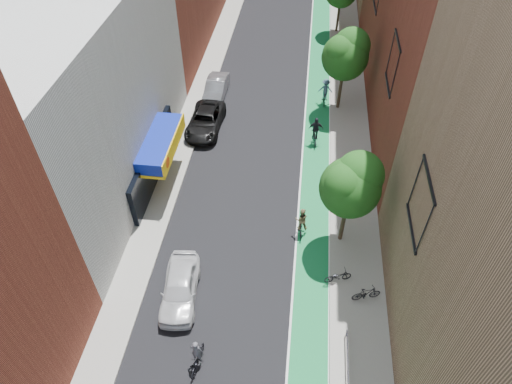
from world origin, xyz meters
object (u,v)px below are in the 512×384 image
(cyclist_lane_far, at_px, (325,92))
(parked_car_silver, at_px, (216,88))
(cyclist_lane_near, at_px, (301,223))
(cyclist_lane_mid, at_px, (315,133))
(parked_car_white, at_px, (180,287))
(parked_car_black, at_px, (205,121))
(cyclist_lead, at_px, (197,357))

(cyclist_lane_far, bearing_deg, parked_car_silver, 2.38)
(cyclist_lane_near, bearing_deg, parked_car_silver, -67.26)
(cyclist_lane_near, xyz_separation_m, cyclist_lane_far, (1.30, 14.48, 0.12))
(cyclist_lane_mid, relative_size, cyclist_lane_far, 1.02)
(cyclist_lane_far, bearing_deg, parked_car_white, 70.72)
(parked_car_white, xyz_separation_m, cyclist_lane_mid, (6.84, 14.21, 0.09))
(parked_car_white, bearing_deg, cyclist_lane_far, 63.61)
(parked_car_white, bearing_deg, cyclist_lane_near, 34.75)
(cyclist_lane_far, bearing_deg, cyclist_lane_near, 86.38)
(parked_car_silver, distance_m, cyclist_lane_mid, 10.02)
(parked_car_black, height_order, cyclist_lane_far, cyclist_lane_far)
(parked_car_white, bearing_deg, parked_car_silver, 89.06)
(parked_car_white, height_order, parked_car_silver, parked_car_white)
(cyclist_lead, relative_size, cyclist_lane_far, 0.90)
(parked_car_black, relative_size, cyclist_lane_far, 2.47)
(parked_car_silver, relative_size, cyclist_lane_far, 2.13)
(parked_car_white, xyz_separation_m, cyclist_lane_far, (7.50, 19.75, 0.19))
(cyclist_lead, relative_size, cyclist_lane_near, 0.98)
(cyclist_lead, distance_m, cyclist_lane_far, 24.10)
(parked_car_black, distance_m, cyclist_lane_far, 10.27)
(parked_car_black, bearing_deg, parked_car_silver, 91.48)
(cyclist_lane_near, bearing_deg, cyclist_lead, 57.36)
(parked_car_silver, relative_size, cyclist_lead, 2.35)
(parked_car_black, bearing_deg, cyclist_lane_far, 29.17)
(cyclist_lane_near, bearing_deg, cyclist_lane_far, -100.91)
(cyclist_lane_mid, bearing_deg, parked_car_black, -9.63)
(cyclist_lane_near, bearing_deg, parked_car_black, -57.02)
(cyclist_lead, distance_m, cyclist_lane_near, 9.98)
(parked_car_white, bearing_deg, cyclist_lead, -70.65)
(parked_car_black, bearing_deg, parked_car_white, -82.42)
(parked_car_silver, distance_m, cyclist_lane_near, 16.33)
(parked_car_silver, bearing_deg, parked_car_white, -84.47)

